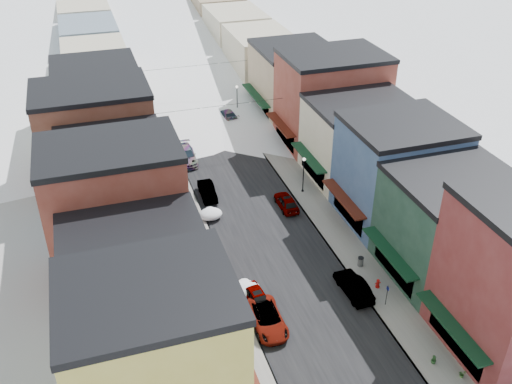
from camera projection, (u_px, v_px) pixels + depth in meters
road at (186, 95)px, 86.59m from camera, size 10.00×160.00×0.01m
sidewalk_left at (143, 100)px, 84.84m from camera, size 3.20×160.00×0.15m
sidewalk_right at (228, 90)px, 88.27m from camera, size 3.20×160.00×0.15m
curb_left at (153, 99)px, 85.24m from camera, size 0.10×160.00×0.15m
curb_right at (218, 91)px, 87.86m from camera, size 0.10×160.00×0.15m
bldg_l_yellow at (155, 359)px, 34.59m from camera, size 11.30×8.70×11.50m
bldg_l_cream at (138, 284)px, 42.03m from camera, size 11.30×8.20×9.50m
bldg_l_brick_near at (117, 212)px, 47.63m from camera, size 12.30×8.20×12.50m
bldg_l_grayblue at (115, 180)px, 55.59m from camera, size 11.30×9.20×9.00m
bldg_l_brick_far at (96, 134)px, 62.14m from camera, size 13.30×9.20×11.00m
bldg_l_tan at (99, 104)px, 70.79m from camera, size 11.30×11.20×10.00m
bldg_r_green at (450, 226)px, 48.48m from camera, size 11.30×9.20×9.50m
bldg_r_blue at (397, 172)px, 55.55m from camera, size 11.30×9.20×10.50m
bldg_r_cream at (360, 139)px, 63.39m from camera, size 12.30×9.20×9.00m
bldg_r_brick_far at (331, 99)px, 70.20m from camera, size 13.30×9.20×11.50m
bldg_r_tan at (294, 80)px, 78.60m from camera, size 11.30×11.20×9.50m
distant_blocks at (159, 29)px, 103.23m from camera, size 34.00×55.00×8.00m
overhead_cables at (203, 84)px, 73.20m from camera, size 16.40×15.04×0.04m
car_white_suv at (268, 319)px, 44.64m from camera, size 2.48×5.16×1.42m
car_silver_sedan at (258, 299)px, 46.64m from camera, size 2.05×4.24×1.39m
car_dark_hatch at (207, 191)px, 61.20m from camera, size 1.61×4.30×1.40m
car_silver_wagon at (186, 155)px, 68.11m from camera, size 2.40×5.55×1.59m
car_green_sedan at (354, 286)px, 47.88m from camera, size 1.80×4.68×1.52m
car_gray_suv at (286, 202)px, 59.32m from camera, size 1.74×4.23×1.43m
car_black_sedan at (227, 115)px, 78.49m from camera, size 2.65×5.33×1.49m
car_lane_silver at (191, 110)px, 79.69m from camera, size 1.98×4.74×1.60m
car_lane_white at (195, 81)px, 89.83m from camera, size 2.50×5.36×1.49m
fire_hydrant at (378, 284)px, 48.50m from camera, size 0.50×0.38×0.85m
parking_sign at (387, 294)px, 46.25m from camera, size 0.07×0.27×1.99m
trash_can at (361, 261)px, 50.97m from camera, size 0.53×0.53×0.89m
streetlamp_near at (304, 170)px, 60.92m from camera, size 0.34×0.34×4.10m
streetlamp_far at (237, 97)px, 78.20m from camera, size 0.37×0.37×4.44m
planter_near at (462, 374)px, 40.34m from camera, size 0.63×0.60×0.55m
planter_far at (434, 360)px, 41.39m from camera, size 0.50×0.50×0.67m
snow_pile_near at (246, 289)px, 47.95m from camera, size 2.50×2.74×1.06m
snow_pile_mid at (211, 214)px, 57.84m from camera, size 2.36×2.65×1.00m
snow_pile_far at (175, 143)px, 71.52m from camera, size 2.37×2.66×1.00m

